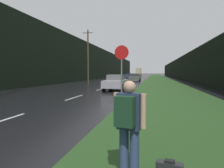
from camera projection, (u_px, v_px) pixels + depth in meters
grass_verge at (160, 81)px, 37.70m from camera, size 6.00×240.00×0.02m
lane_stripe_c at (75, 97)px, 13.71m from camera, size 0.12×3.00×0.01m
lane_stripe_d at (101, 89)px, 20.55m from camera, size 0.12×3.00×0.01m
treeline_far_side at (94, 63)px, 50.50m from camera, size 2.00×140.00×8.16m
treeline_near_side at (186, 68)px, 46.09m from camera, size 2.00×140.00×5.38m
utility_pole_far at (88, 56)px, 33.55m from camera, size 1.80×0.24×8.80m
stop_sign at (122, 70)px, 9.53m from camera, size 0.67×0.07×3.01m
hitchhiker_with_backpack at (128, 123)px, 3.21m from camera, size 0.54×0.46×1.60m
car_passing_near at (116, 82)px, 19.17m from camera, size 1.87×4.55×1.50m
car_passing_far at (135, 77)px, 38.99m from camera, size 2.05×4.24×1.46m
car_oncoming at (129, 76)px, 57.43m from camera, size 1.86×4.79×1.38m
delivery_truck at (139, 72)px, 95.56m from camera, size 2.44×7.01×3.72m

